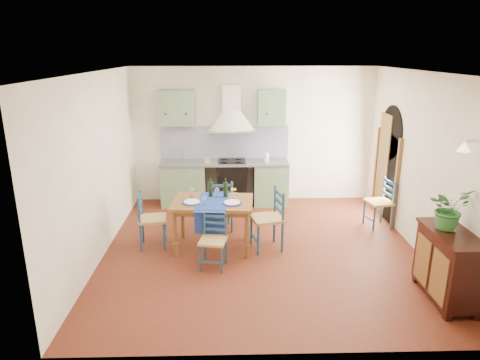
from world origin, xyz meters
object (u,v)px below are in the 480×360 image
at_px(chair_near, 213,240).
at_px(potted_plant, 449,208).
at_px(dining_table, 213,207).
at_px(sideboard, 448,264).

relative_size(chair_near, potted_plant, 1.50).
relative_size(dining_table, chair_near, 1.64).
distance_m(chair_near, sideboard, 3.17).
distance_m(sideboard, potted_plant, 0.71).
relative_size(dining_table, potted_plant, 2.45).
bearing_deg(dining_table, sideboard, -27.97).
height_order(dining_table, sideboard, dining_table).
bearing_deg(dining_table, potted_plant, -26.07).
distance_m(dining_table, potted_plant, 3.38).
relative_size(dining_table, sideboard, 1.26).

